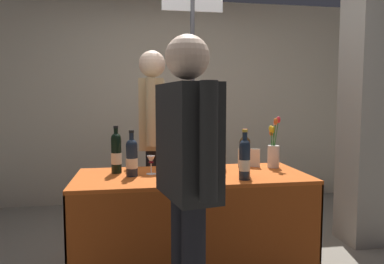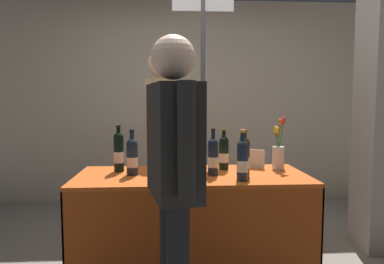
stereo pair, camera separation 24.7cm
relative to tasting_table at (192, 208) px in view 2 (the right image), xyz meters
name	(u,v)px [view 2 (the right image)]	position (x,y,z in m)	size (l,w,h in m)	color
back_partition	(182,102)	(0.00, 2.11, 0.74)	(5.48, 0.12, 2.54)	#B2A893
tasting_table	(192,208)	(0.00, 0.00, 0.00)	(1.62, 0.70, 0.77)	#B74C19
featured_wine_bottle	(213,156)	(0.14, -0.05, 0.38)	(0.07, 0.07, 0.33)	#192333
display_bottle_0	(224,152)	(0.25, 0.16, 0.37)	(0.08, 0.08, 0.32)	black
display_bottle_1	(196,156)	(0.02, -0.10, 0.39)	(0.07, 0.07, 0.35)	#192333
display_bottle_2	(132,156)	(-0.42, 0.00, 0.38)	(0.08, 0.08, 0.32)	#192333
display_bottle_3	(244,157)	(0.35, -0.12, 0.38)	(0.08, 0.08, 0.33)	#38230F
display_bottle_4	(119,151)	(-0.53, 0.13, 0.39)	(0.07, 0.07, 0.34)	black
display_bottle_5	(242,159)	(0.31, -0.23, 0.38)	(0.07, 0.07, 0.33)	#192333
wine_glass_near_vendor	(152,160)	(-0.29, 0.05, 0.34)	(0.07, 0.07, 0.13)	silver
wine_glass_mid	(178,157)	(-0.09, 0.14, 0.34)	(0.07, 0.07, 0.14)	silver
flower_vase	(278,152)	(0.67, 0.15, 0.38)	(0.10, 0.10, 0.40)	silver
brochure_stand	(253,159)	(0.49, 0.20, 0.31)	(0.17, 0.01, 0.14)	silver
vendor_presenter	(161,127)	(-0.23, 0.77, 0.53)	(0.26, 0.63, 1.74)	black
taster_foreground_right	(174,164)	(-0.14, -0.69, 0.44)	(0.29, 0.60, 1.62)	black
booth_signpost	(203,83)	(0.17, 0.99, 0.94)	(0.59, 0.04, 2.35)	#47474C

